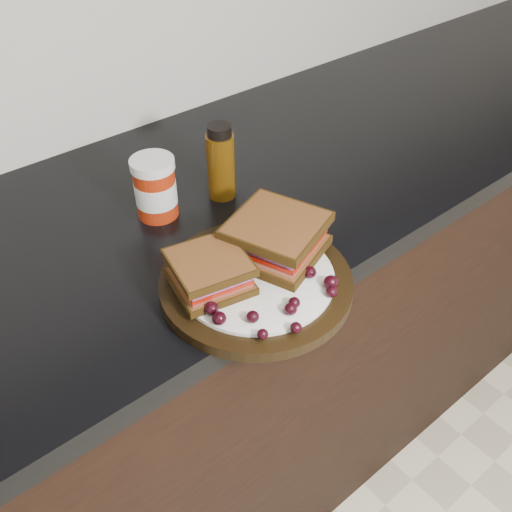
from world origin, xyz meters
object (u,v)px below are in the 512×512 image
(condiment_jar, at_px, (155,188))
(sandwich_left, at_px, (210,272))
(plate, at_px, (256,283))
(oil_bottle, at_px, (221,162))

(condiment_jar, bearing_deg, sandwich_left, -102.34)
(plate, distance_m, sandwich_left, 0.08)
(oil_bottle, bearing_deg, sandwich_left, -130.12)
(plate, height_order, condiment_jar, condiment_jar)
(oil_bottle, bearing_deg, condiment_jar, 169.53)
(plate, xyz_separation_m, oil_bottle, (0.10, 0.22, 0.06))
(sandwich_left, bearing_deg, oil_bottle, 61.54)
(condiment_jar, distance_m, oil_bottle, 0.12)
(plate, distance_m, condiment_jar, 0.25)
(plate, height_order, sandwich_left, sandwich_left)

